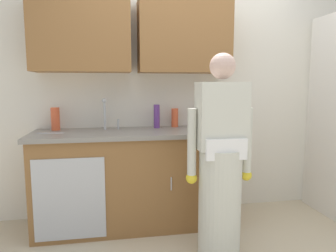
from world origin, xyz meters
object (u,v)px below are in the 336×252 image
object	(u,v)px
bottle_soap	(215,118)
bottle_water_short	(55,119)
cup_by_sink	(224,126)
bottle_cleaner_spray	(157,116)
sink	(109,133)
bottle_dish_liquid	(200,118)
bottle_water_tall	(175,118)
knife_on_counter	(50,133)
person_at_sink	(220,172)

from	to	relation	value
bottle_soap	bottle_water_short	world-z (taller)	bottle_water_short
bottle_water_short	cup_by_sink	distance (m)	1.65
bottle_water_short	cup_by_sink	bearing A→B (deg)	-10.61
bottle_cleaner_spray	cup_by_sink	bearing A→B (deg)	-25.26
sink	bottle_dish_liquid	size ratio (longest dim) A/B	2.91
bottle_water_tall	bottle_water_short	bearing A→B (deg)	-178.38
cup_by_sink	bottle_water_tall	bearing A→B (deg)	141.62
bottle_cleaner_spray	bottle_soap	size ratio (longest dim) A/B	1.37
bottle_water_short	knife_on_counter	size ratio (longest dim) A/B	0.92
person_at_sink	bottle_soap	world-z (taller)	person_at_sink
person_at_sink	knife_on_counter	xyz separation A→B (m)	(-1.40, 0.66, 0.25)
person_at_sink	bottle_cleaner_spray	distance (m)	1.01
bottle_soap	bottle_water_short	size ratio (longest dim) A/B	0.79
bottle_dish_liquid	knife_on_counter	xyz separation A→B (m)	(-1.49, -0.25, -0.08)
sink	bottle_water_tall	size ratio (longest dim) A/B	2.56
knife_on_counter	person_at_sink	bearing A→B (deg)	-20.87
bottle_water_tall	knife_on_counter	world-z (taller)	bottle_water_tall
bottle_dish_liquid	sink	bearing A→B (deg)	-166.82
bottle_cleaner_spray	bottle_dish_liquid	bearing A→B (deg)	6.86
bottle_water_tall	bottle_water_short	distance (m)	1.19
bottle_soap	bottle_water_tall	bearing A→B (deg)	-178.42
bottle_cleaner_spray	bottle_dish_liquid	size ratio (longest dim) A/B	1.40
sink	bottle_soap	size ratio (longest dim) A/B	2.85
cup_by_sink	knife_on_counter	bearing A→B (deg)	176.38
bottle_water_tall	knife_on_counter	xyz separation A→B (m)	(-1.21, -0.23, -0.09)
bottle_cleaner_spray	bottle_dish_liquid	world-z (taller)	bottle_cleaner_spray
sink	bottle_water_tall	world-z (taller)	sink
bottle_water_short	knife_on_counter	xyz separation A→B (m)	(-0.01, -0.20, -0.11)
bottle_cleaner_spray	knife_on_counter	xyz separation A→B (m)	(-1.01, -0.19, -0.12)
person_at_sink	bottle_soap	size ratio (longest dim) A/B	9.24
cup_by_sink	knife_on_counter	size ratio (longest dim) A/B	0.39
bottle_cleaner_spray	knife_on_counter	size ratio (longest dim) A/B	1.00
sink	bottle_soap	xyz separation A→B (m)	(1.12, 0.22, 0.10)
bottle_water_short	bottle_soap	bearing A→B (deg)	1.61
bottle_cleaner_spray	bottle_soap	bearing A→B (deg)	4.92
cup_by_sink	bottle_dish_liquid	bearing A→B (deg)	112.31
bottle_water_short	sink	bearing A→B (deg)	-19.01
person_at_sink	bottle_water_tall	distance (m)	0.98
bottle_water_tall	bottle_water_short	world-z (taller)	bottle_water_short
cup_by_sink	bottle_soap	bearing A→B (deg)	87.22
bottle_soap	knife_on_counter	xyz separation A→B (m)	(-1.65, -0.25, -0.08)
bottle_water_short	knife_on_counter	bearing A→B (deg)	-93.75
bottle_water_short	cup_by_sink	size ratio (longest dim) A/B	2.36
sink	cup_by_sink	world-z (taller)	sink
bottle_cleaner_spray	bottle_water_short	xyz separation A→B (m)	(-1.00, 0.01, -0.01)
sink	person_at_sink	xyz separation A→B (m)	(0.87, -0.69, -0.23)
person_at_sink	bottle_dish_liquid	distance (m)	0.98
bottle_soap	bottle_water_tall	world-z (taller)	bottle_water_tall
sink	bottle_water_short	bearing A→B (deg)	160.99
person_at_sink	bottle_water_tall	world-z (taller)	person_at_sink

